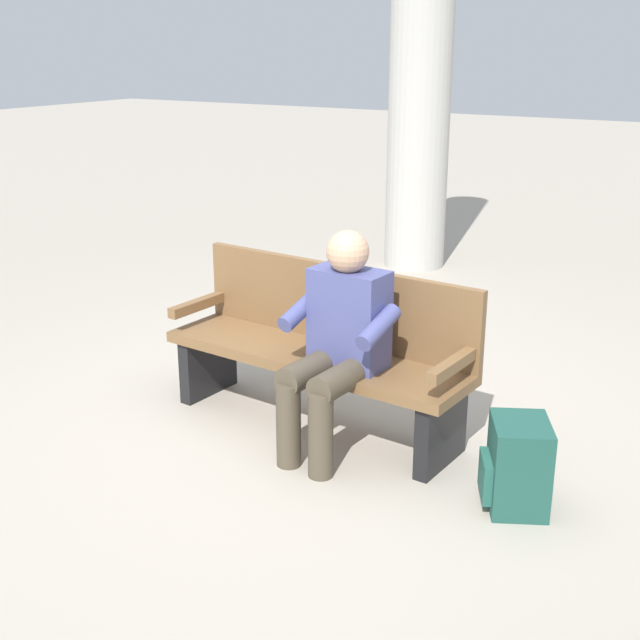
# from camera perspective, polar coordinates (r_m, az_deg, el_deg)

# --- Properties ---
(ground_plane) EXTENTS (40.00, 40.00, 0.00)m
(ground_plane) POSITION_cam_1_polar(r_m,az_deg,el_deg) (4.78, -0.41, -7.21)
(ground_plane) COLOR #A89E8E
(bench_near) EXTENTS (1.83, 0.62, 0.90)m
(bench_near) POSITION_cam_1_polar(r_m,az_deg,el_deg) (4.66, 0.08, -1.81)
(bench_near) COLOR brown
(bench_near) RESTS_ON ground
(person_seated) EXTENTS (0.59, 0.59, 1.18)m
(person_seated) POSITION_cam_1_polar(r_m,az_deg,el_deg) (4.28, 1.18, -1.29)
(person_seated) COLOR #474C84
(person_seated) RESTS_ON ground
(backpack) EXTENTS (0.39, 0.40, 0.43)m
(backpack) POSITION_cam_1_polar(r_m,az_deg,el_deg) (4.03, 13.34, -9.66)
(backpack) COLOR #1E4C42
(backpack) RESTS_ON ground
(support_pillar) EXTENTS (0.57, 0.57, 4.11)m
(support_pillar) POSITION_cam_1_polar(r_m,az_deg,el_deg) (7.92, 6.97, 18.29)
(support_pillar) COLOR #B2AFA8
(support_pillar) RESTS_ON ground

